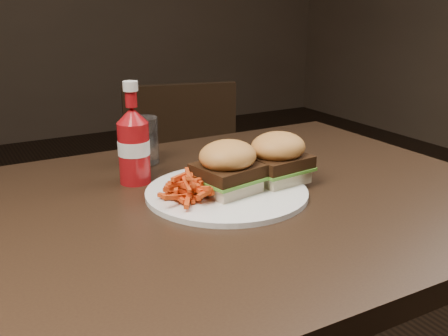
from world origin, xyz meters
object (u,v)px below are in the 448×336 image
ketchup_bottle (134,153)px  chair_far (174,187)px  plate (227,192)px  dining_table (195,214)px  tumbler (143,140)px

ketchup_bottle → chair_far: bearing=61.2°
plate → ketchup_bottle: (-0.12, 0.15, 0.06)m
dining_table → plate: bearing=6.9°
dining_table → chair_far: 1.00m
chair_far → plate: 0.98m
ketchup_bottle → tumbler: (0.06, 0.10, -0.01)m
dining_table → chair_far: size_ratio=3.15×
plate → chair_far: bearing=72.5°
chair_far → plate: plate is taller
ketchup_bottle → dining_table: bearing=-72.0°
plate → ketchup_bottle: size_ratio=2.46×
chair_far → dining_table: bearing=82.5°
tumbler → ketchup_bottle: bearing=-119.9°
plate → tumbler: tumbler is taller
dining_table → chair_far: bearing=68.6°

